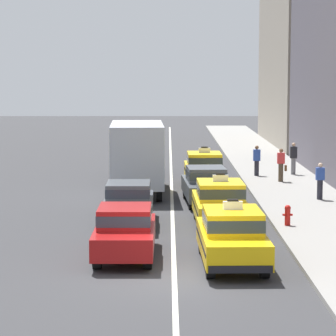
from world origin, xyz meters
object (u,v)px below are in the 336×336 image
object	(u,v)px
sedan_left_second	(128,202)
taxi_right_fourth	(203,169)
pedestrian_by_storefront	(280,165)
fire_hydrant	(287,214)
box_truck_left_third	(136,155)
taxi_right_second	(219,203)
pedestrian_far_corner	(319,181)
sedan_left_fourth	(138,159)
sedan_left_nearest	(124,230)
pedestrian_mid_block	(256,160)
pedestrian_trailing	(293,158)
taxi_right_nearest	(231,236)
sedan_right_third	(205,184)

from	to	relation	value
sedan_left_second	taxi_right_fourth	distance (m)	10.55
pedestrian_by_storefront	fire_hydrant	world-z (taller)	pedestrian_by_storefront
pedestrian_by_storefront	fire_hydrant	size ratio (longest dim) A/B	2.25
sedan_left_second	box_truck_left_third	bearing A→B (deg)	89.85
taxi_right_fourth	taxi_right_second	bearing A→B (deg)	-89.34
pedestrian_far_corner	sedan_left_fourth	bearing A→B (deg)	130.27
sedan_left_nearest	pedestrian_by_storefront	xyz separation A→B (m)	(6.90, 16.00, 0.12)
taxi_right_second	pedestrian_mid_block	bearing A→B (deg)	78.27
pedestrian_trailing	pedestrian_far_corner	distance (m)	8.47
sedan_left_fourth	taxi_right_second	world-z (taller)	taxi_right_second
box_truck_left_third	pedestrian_mid_block	distance (m)	8.09
sedan_left_fourth	taxi_right_nearest	world-z (taller)	taxi_right_nearest
sedan_left_fourth	pedestrian_mid_block	world-z (taller)	pedestrian_mid_block
pedestrian_far_corner	pedestrian_by_storefront	bearing A→B (deg)	98.83
pedestrian_mid_block	pedestrian_trailing	xyz separation A→B (m)	(2.00, 0.50, 0.06)
taxi_right_nearest	pedestrian_trailing	bearing A→B (deg)	76.39
sedan_left_second	sedan_left_nearest	bearing A→B (deg)	-88.44
box_truck_left_third	pedestrian_far_corner	distance (m)	8.39
sedan_left_second	box_truck_left_third	distance (m)	7.77
sedan_right_third	pedestrian_far_corner	world-z (taller)	pedestrian_far_corner
taxi_right_second	pedestrian_by_storefront	size ratio (longest dim) A/B	2.80
sedan_left_second	pedestrian_far_corner	bearing A→B (deg)	32.46
sedan_left_second	pedestrian_by_storefront	size ratio (longest dim) A/B	2.63
pedestrian_mid_block	fire_hydrant	bearing A→B (deg)	-91.61
taxi_right_nearest	sedan_left_nearest	bearing A→B (deg)	163.18
taxi_right_second	pedestrian_by_storefront	xyz separation A→B (m)	(3.72, 10.99, 0.09)
sedan_left_fourth	taxi_right_second	distance (m)	15.28
sedan_right_third	pedestrian_mid_block	world-z (taller)	pedestrian_mid_block
pedestrian_trailing	pedestrian_far_corner	xyz separation A→B (m)	(-0.16, -8.47, -0.06)
sedan_left_second	sedan_left_fourth	world-z (taller)	same
pedestrian_trailing	box_truck_left_third	bearing A→B (deg)	-144.31
pedestrian_far_corner	fire_hydrant	world-z (taller)	pedestrian_far_corner
sedan_right_third	fire_hydrant	distance (m)	6.23
taxi_right_nearest	pedestrian_far_corner	world-z (taller)	taxi_right_nearest
sedan_left_nearest	taxi_right_fourth	xyz separation A→B (m)	(3.06, 15.35, 0.03)
sedan_left_fourth	pedestrian_by_storefront	bearing A→B (deg)	-28.33
sedan_left_nearest	sedan_right_third	xyz separation A→B (m)	(2.90, 10.08, 0.00)
taxi_right_second	pedestrian_by_storefront	bearing A→B (deg)	71.29
sedan_left_second	fire_hydrant	size ratio (longest dim) A/B	5.91
sedan_left_nearest	pedestrian_by_storefront	size ratio (longest dim) A/B	2.62
taxi_right_nearest	pedestrian_trailing	size ratio (longest dim) A/B	2.73
pedestrian_by_storefront	fire_hydrant	bearing A→B (deg)	-96.68
sedan_left_second	pedestrian_mid_block	size ratio (longest dim) A/B	2.72
sedan_left_nearest	taxi_right_fourth	size ratio (longest dim) A/B	0.94
pedestrian_far_corner	fire_hydrant	xyz separation A→B (m)	(-2.23, -5.89, -0.40)
sedan_right_third	pedestrian_mid_block	bearing A→B (deg)	69.70
sedan_left_fourth	taxi_right_fourth	size ratio (longest dim) A/B	0.95
taxi_right_second	pedestrian_trailing	size ratio (longest dim) A/B	2.72
box_truck_left_third	pedestrian_trailing	bearing A→B (deg)	35.69
pedestrian_by_storefront	fire_hydrant	xyz separation A→B (m)	(-1.35, -11.55, -0.43)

